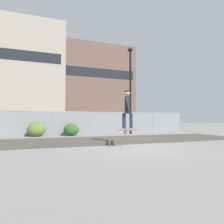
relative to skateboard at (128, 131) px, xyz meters
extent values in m
plane|color=gray|center=(0.30, 0.10, -0.73)|extent=(120.00, 120.00, 0.00)
cube|color=#4C473F|center=(0.30, 2.23, -0.62)|extent=(12.91, 2.43, 0.22)
cube|color=#B22D2D|center=(0.00, 0.00, 0.00)|extent=(0.81, 0.51, 0.02)
cylinder|color=silver|center=(0.27, -0.02, -0.03)|extent=(0.06, 0.05, 0.05)
cylinder|color=silver|center=(0.20, -0.19, -0.03)|extent=(0.06, 0.05, 0.05)
cylinder|color=silver|center=(-0.20, 0.19, -0.03)|extent=(0.06, 0.05, 0.05)
cylinder|color=silver|center=(-0.27, 0.02, -0.03)|extent=(0.06, 0.05, 0.05)
cube|color=#99999E|center=(0.24, -0.11, -0.01)|extent=(0.10, 0.15, 0.01)
cube|color=#99999E|center=(-0.24, 0.11, -0.01)|extent=(0.10, 0.15, 0.01)
cube|color=gray|center=(0.20, -0.09, 0.06)|extent=(0.30, 0.21, 0.09)
cube|color=gray|center=(-0.20, 0.09, 0.06)|extent=(0.30, 0.21, 0.09)
cylinder|color=#1E284C|center=(0.14, -0.06, 0.41)|extent=(0.13, 0.13, 0.62)
cylinder|color=#1E284C|center=(-0.14, 0.06, 0.41)|extent=(0.13, 0.13, 0.62)
cube|color=#1E284C|center=(0.00, 0.00, 0.81)|extent=(0.36, 0.41, 0.18)
cube|color=#262628|center=(0.00, 0.00, 1.17)|extent=(0.36, 0.44, 0.54)
cylinder|color=#262628|center=(0.10, 0.22, 1.11)|extent=(0.25, 0.18, 0.58)
cylinder|color=#262628|center=(-0.10, -0.22, 1.11)|extent=(0.25, 0.18, 0.58)
sphere|color=tan|center=(0.00, 0.00, 1.60)|extent=(0.21, 0.21, 0.21)
cylinder|color=black|center=(0.00, 0.00, 1.66)|extent=(0.24, 0.24, 0.05)
cylinder|color=gray|center=(-5.59, 8.00, 0.20)|extent=(0.06, 0.06, 1.85)
cylinder|color=gray|center=(-2.65, 8.00, 0.20)|extent=(0.06, 0.06, 1.85)
cylinder|color=gray|center=(0.30, 8.00, 0.20)|extent=(0.06, 0.06, 1.85)
cylinder|color=gray|center=(3.25, 8.00, 0.20)|extent=(0.06, 0.06, 1.85)
cylinder|color=gray|center=(6.20, 8.00, 0.20)|extent=(0.06, 0.06, 1.85)
cylinder|color=gray|center=(9.14, 8.00, 0.20)|extent=(0.06, 0.06, 1.85)
cylinder|color=gray|center=(0.30, 8.00, 1.08)|extent=(17.68, 0.04, 0.04)
cylinder|color=gray|center=(0.30, 8.00, 0.29)|extent=(17.68, 0.04, 0.04)
cylinder|color=gray|center=(0.30, 8.00, -0.67)|extent=(17.68, 0.04, 0.04)
cube|color=gray|center=(0.30, 8.00, 0.20)|extent=(17.68, 0.01, 1.85)
cylinder|color=black|center=(3.62, 7.43, 2.78)|extent=(0.16, 0.16, 7.01)
ellipsoid|color=black|center=(3.62, 7.43, 6.46)|extent=(0.44, 0.44, 0.36)
cube|color=silver|center=(-4.05, 11.50, -0.06)|extent=(4.49, 2.04, 0.70)
cube|color=#23282D|center=(-4.25, 11.51, 0.61)|extent=(2.28, 1.72, 0.64)
cylinder|color=black|center=(-2.64, 12.28, -0.41)|extent=(0.65, 0.27, 0.64)
cylinder|color=black|center=(-2.74, 10.57, -0.41)|extent=(0.65, 0.27, 0.64)
cylinder|color=black|center=(-5.37, 12.43, -0.41)|extent=(0.65, 0.27, 0.64)
cylinder|color=black|center=(-5.46, 10.72, -0.41)|extent=(0.65, 0.27, 0.64)
cube|color=#B7BABF|center=(2.50, 11.37, -0.06)|extent=(4.53, 2.14, 0.70)
cube|color=#23282D|center=(2.30, 11.39, 0.61)|extent=(2.32, 1.77, 0.64)
cylinder|color=black|center=(3.93, 12.12, -0.41)|extent=(0.66, 0.29, 0.64)
cylinder|color=black|center=(3.79, 10.41, -0.41)|extent=(0.66, 0.29, 0.64)
cylinder|color=black|center=(1.21, 12.33, -0.41)|extent=(0.66, 0.29, 0.64)
cylinder|color=black|center=(1.07, 10.63, -0.41)|extent=(0.66, 0.29, 0.64)
cube|color=navy|center=(8.32, 11.69, -0.06)|extent=(4.49, 2.03, 0.70)
cube|color=#23282D|center=(8.12, 11.68, 0.61)|extent=(2.28, 1.71, 0.64)
cylinder|color=black|center=(9.63, 12.62, -0.41)|extent=(0.65, 0.27, 0.64)
cylinder|color=black|center=(9.72, 10.91, -0.41)|extent=(0.65, 0.27, 0.64)
cylinder|color=black|center=(6.91, 12.47, -0.41)|extent=(0.65, 0.27, 0.64)
cylinder|color=black|center=(7.00, 10.77, -0.41)|extent=(0.65, 0.27, 0.64)
cube|color=#9E9384|center=(-12.16, 47.01, 12.13)|extent=(27.82, 12.78, 25.71)
cube|color=#1E232B|center=(-12.16, 40.60, 15.21)|extent=(25.60, 0.04, 2.50)
cube|color=brown|center=(10.63, 49.78, 10.55)|extent=(22.78, 13.63, 22.55)
cube|color=#1E232B|center=(10.63, 42.94, 13.25)|extent=(20.95, 0.04, 2.50)
ellipsoid|color=#567A33|center=(-3.78, 7.35, -0.25)|extent=(1.24, 1.02, 0.96)
ellipsoid|color=#2D5B28|center=(-1.34, 7.23, -0.29)|extent=(1.13, 0.93, 0.88)
camera|label=1|loc=(-3.37, -7.51, 0.44)|focal=31.20mm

